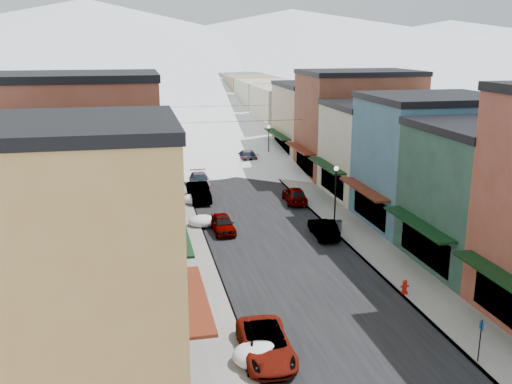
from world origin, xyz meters
name	(u,v)px	position (x,y,z in m)	size (l,w,h in m)	color
road	(207,146)	(0.00, 60.00, 0.01)	(10.00, 160.00, 0.01)	black
sidewalk_left	(160,147)	(-6.60, 60.00, 0.07)	(3.20, 160.00, 0.15)	gray
sidewalk_right	(252,144)	(6.60, 60.00, 0.07)	(3.20, 160.00, 0.15)	gray
curb_left	(171,147)	(-5.05, 60.00, 0.07)	(0.10, 160.00, 0.15)	slate
curb_right	(241,144)	(5.05, 60.00, 0.07)	(0.10, 160.00, 0.15)	slate
bldg_l_yellow	(60,255)	(-13.19, 4.00, 5.76)	(11.30, 8.70, 11.50)	tan
bldg_l_cream	(79,218)	(-13.19, 12.50, 4.76)	(11.30, 8.20, 9.50)	beige
bldg_l_brick_near	(80,164)	(-13.69, 20.50, 6.26)	(12.30, 8.20, 12.50)	brown
bldg_l_grayblue	(96,164)	(-13.19, 29.00, 4.51)	(11.30, 9.20, 9.00)	slate
bldg_l_brick_far	(90,136)	(-14.19, 38.00, 5.51)	(13.30, 9.20, 11.00)	maroon
bldg_l_tan	(105,126)	(-13.19, 48.00, 5.01)	(11.30, 11.20, 10.00)	tan
bldg_r_green	(498,195)	(13.19, 12.00, 4.76)	(11.30, 9.20, 9.50)	#1E3F32
bldg_r_blue	(430,161)	(13.19, 21.00, 5.26)	(11.30, 9.20, 10.50)	#325C72
bldg_r_cream	(387,149)	(13.69, 30.00, 4.51)	(12.30, 9.20, 9.00)	beige
bldg_r_brick_far	(357,123)	(14.19, 39.00, 5.76)	(13.30, 9.20, 11.50)	brown
bldg_r_tan	(320,121)	(13.19, 49.00, 4.76)	(11.30, 11.20, 9.50)	tan
distant_blocks	(190,102)	(0.00, 83.00, 4.00)	(34.00, 55.00, 8.00)	gray
mountain_ridge	(111,41)	(-19.47, 277.18, 14.36)	(670.00, 340.00, 34.00)	silver
overhead_cables	(219,113)	(0.00, 47.50, 6.20)	(16.40, 15.04, 0.04)	black
car_white_suv	(266,344)	(-4.30, 3.63, 0.70)	(2.33, 5.05, 1.40)	white
car_silver_sedan	(223,224)	(-3.50, 22.18, 0.69)	(1.63, 4.04, 1.38)	#93959B
car_dark_hatch	(199,192)	(-4.29, 31.64, 0.83)	(1.77, 5.06, 1.67)	black
car_silver_wagon	(200,180)	(-3.63, 36.90, 0.70)	(1.97, 4.84, 1.41)	gray
car_green_sedan	(323,228)	(3.86, 19.46, 0.70)	(1.49, 4.27, 1.41)	black
car_gray_suv	(295,195)	(4.30, 29.09, 0.77)	(1.82, 4.51, 1.54)	gray
car_black_sedan	(247,156)	(3.50, 47.88, 0.79)	(2.20, 5.42, 1.57)	black
car_lane_silver	(189,139)	(-2.20, 62.18, 0.76)	(1.79, 4.44, 1.51)	#9B9DA2
car_lane_white	(208,133)	(1.20, 67.06, 0.80)	(2.66, 5.77, 1.60)	white
fire_hydrant	(405,287)	(5.20, 8.52, 0.54)	(0.51, 0.38, 0.86)	#B31309
parking_sign	(480,337)	(5.20, 1.00, 1.38)	(0.06, 0.29, 2.11)	black
trash_can	(339,225)	(5.40, 20.23, 0.58)	(0.50, 0.50, 0.84)	slate
streetlamp_near	(336,187)	(5.87, 22.56, 3.08)	(0.39, 0.39, 4.65)	black
streetlamp_far	(269,138)	(6.19, 47.66, 2.93)	(0.37, 0.37, 4.41)	black
snow_pile_near	(259,354)	(-4.76, 3.15, 0.50)	(2.49, 2.73, 1.05)	white
snow_pile_mid	(203,221)	(-4.88, 23.93, 0.46)	(2.25, 2.59, 0.95)	white
snow_pile_far	(195,199)	(-4.82, 30.67, 0.47)	(2.30, 2.62, 0.97)	white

